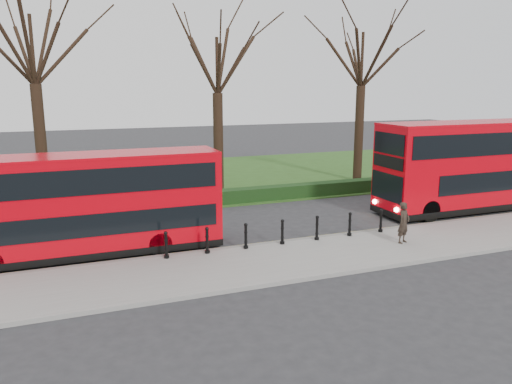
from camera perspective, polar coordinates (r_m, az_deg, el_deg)
name	(u,v)px	position (r m, az deg, el deg)	size (l,w,h in m)	color
ground	(242,241)	(21.46, -1.57, -5.66)	(120.00, 120.00, 0.00)	#28282B
pavement	(269,262)	(18.79, 1.51, -8.05)	(60.00, 4.00, 0.15)	gray
kerb	(250,247)	(20.55, -0.64, -6.25)	(60.00, 0.25, 0.16)	slate
grass_verge	(171,180)	(35.55, -9.67, 1.39)	(60.00, 18.00, 0.06)	#294818
hedge	(201,199)	(27.64, -6.29, -0.81)	(60.00, 0.90, 0.80)	black
yellow_line_outer	(248,246)	(20.84, -0.93, -6.19)	(60.00, 0.10, 0.01)	yellow
yellow_line_inner	(246,245)	(21.01, -1.12, -6.03)	(60.00, 0.10, 0.01)	yellow
tree_left	(32,42)	(29.39, -24.26, 15.40)	(7.70, 7.70, 12.04)	black
tree_mid	(217,59)	(30.60, -4.48, 14.89)	(7.09, 7.09, 11.07)	black
tree_right	(362,53)	(34.85, 12.06, 15.24)	(7.57, 7.57, 11.82)	black
bollard_row	(282,232)	(20.52, 3.03, -4.61)	(9.72, 0.15, 1.00)	black
bus_lead	(91,205)	(20.33, -18.37, -1.44)	(10.00, 2.30, 3.98)	#BF010D
bus_rear	(481,166)	(29.07, 24.28, 2.77)	(11.79, 2.71, 4.69)	#BF010D
pedestrian	(404,223)	(21.43, 16.53, -3.38)	(0.63, 0.41, 1.72)	#2B221B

